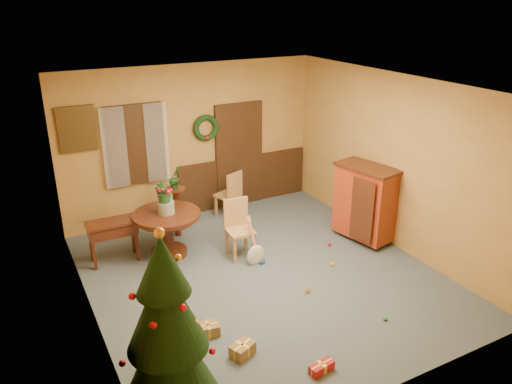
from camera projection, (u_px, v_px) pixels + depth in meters
room_envelope at (204, 157)px, 9.61m from camera, size 5.50×5.50×5.50m
dining_table at (167, 226)px, 8.13m from camera, size 1.10×1.10×0.76m
urn at (166, 208)px, 8.01m from camera, size 0.27×0.27×0.20m
centerpiece_plant at (165, 190)px, 7.90m from camera, size 0.37×0.32×0.41m
chair_near at (238, 226)px, 8.16m from camera, size 0.45×0.45×0.97m
chair_far at (231, 193)px, 9.55m from camera, size 0.53×0.53×0.93m
guitar at (256, 243)px, 7.91m from camera, size 0.41×0.53×0.73m
plant_stand at (177, 206)px, 8.78m from camera, size 0.35×0.35×0.91m
stand_plant at (175, 177)px, 8.58m from camera, size 0.27×0.24×0.40m
christmas_tree at (168, 338)px, 4.70m from camera, size 1.06×1.06×2.20m
writing_desk at (113, 231)px, 7.94m from camera, size 0.81×0.41×0.71m
sideboard at (365, 201)px, 8.58m from camera, size 0.77×1.16×1.36m
gift_a at (208, 329)px, 6.36m from camera, size 0.31×0.25×0.15m
gift_c at (242, 350)px, 5.99m from camera, size 0.34×0.30×0.16m
gift_d at (322, 368)px, 5.74m from camera, size 0.32×0.17×0.11m
toy_a at (262, 263)px, 8.03m from camera, size 0.09×0.07×0.05m
toy_b at (385, 319)px, 6.64m from camera, size 0.06×0.06×0.06m
toy_c at (332, 265)px, 7.97m from camera, size 0.07×0.09×0.05m
toy_d at (329, 244)px, 8.60m from camera, size 0.06×0.06×0.06m
toy_e at (308, 291)px, 7.26m from camera, size 0.09×0.09×0.05m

